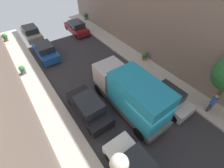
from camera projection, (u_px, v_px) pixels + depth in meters
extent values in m
plane|color=#2D2D33|center=(147.00, 127.00, 11.08)|extent=(32.00, 32.00, 0.00)
cube|color=#B7B2A8|center=(190.00, 96.00, 13.14)|extent=(2.00, 44.00, 0.15)
cylinder|color=black|center=(109.00, 157.00, 9.29)|extent=(0.22, 0.64, 0.64)
cylinder|color=black|center=(129.00, 143.00, 9.94)|extent=(0.22, 0.64, 0.64)
cube|color=black|center=(89.00, 109.00, 11.58)|extent=(1.76, 4.20, 0.76)
cube|color=#1E2328|center=(89.00, 104.00, 11.01)|extent=(1.56, 2.10, 0.64)
cylinder|color=black|center=(71.00, 102.00, 12.31)|extent=(0.22, 0.64, 0.64)
cylinder|color=black|center=(88.00, 94.00, 12.97)|extent=(0.22, 0.64, 0.64)
cylinder|color=black|center=(91.00, 131.00, 10.52)|extent=(0.22, 0.64, 0.64)
cylinder|color=black|center=(110.00, 119.00, 11.17)|extent=(0.22, 0.64, 0.64)
cube|color=#194799|center=(46.00, 52.00, 17.05)|extent=(1.76, 4.20, 0.76)
cube|color=#1E2328|center=(44.00, 47.00, 16.48)|extent=(1.56, 2.10, 0.64)
cylinder|color=black|center=(35.00, 50.00, 17.78)|extent=(0.22, 0.64, 0.64)
cylinder|color=black|center=(48.00, 46.00, 18.44)|extent=(0.22, 0.64, 0.64)
cylinder|color=black|center=(44.00, 63.00, 15.98)|extent=(0.22, 0.64, 0.64)
cylinder|color=black|center=(59.00, 58.00, 16.64)|extent=(0.22, 0.64, 0.64)
cube|color=gray|center=(32.00, 34.00, 20.11)|extent=(1.76, 4.20, 0.76)
cube|color=#1E2328|center=(30.00, 29.00, 19.54)|extent=(1.56, 2.10, 0.64)
cylinder|color=black|center=(23.00, 33.00, 20.84)|extent=(0.22, 0.64, 0.64)
cylinder|color=black|center=(35.00, 30.00, 21.50)|extent=(0.22, 0.64, 0.64)
cylinder|color=black|center=(30.00, 42.00, 19.04)|extent=(0.22, 0.64, 0.64)
cylinder|color=black|center=(42.00, 39.00, 19.70)|extent=(0.22, 0.64, 0.64)
cube|color=silver|center=(165.00, 98.00, 12.33)|extent=(1.76, 4.20, 0.76)
cube|color=#1E2328|center=(169.00, 93.00, 11.75)|extent=(1.56, 2.10, 0.64)
cylinder|color=black|center=(144.00, 93.00, 13.05)|extent=(0.22, 0.64, 0.64)
cylinder|color=black|center=(157.00, 85.00, 13.71)|extent=(0.22, 0.64, 0.64)
cylinder|color=black|center=(174.00, 118.00, 11.26)|extent=(0.22, 0.64, 0.64)
cylinder|color=black|center=(187.00, 108.00, 11.92)|extent=(0.22, 0.64, 0.64)
cube|color=maroon|center=(77.00, 29.00, 21.22)|extent=(1.76, 4.20, 0.76)
cube|color=#1E2328|center=(76.00, 24.00, 20.64)|extent=(1.56, 2.10, 0.64)
cylinder|color=black|center=(67.00, 28.00, 21.95)|extent=(0.22, 0.64, 0.64)
cylinder|color=black|center=(77.00, 25.00, 22.60)|extent=(0.22, 0.64, 0.64)
cylinder|color=black|center=(77.00, 36.00, 20.15)|extent=(0.22, 0.64, 0.64)
cylinder|color=black|center=(88.00, 33.00, 20.81)|extent=(0.22, 0.64, 0.64)
cube|color=#4C4C51|center=(128.00, 101.00, 11.86)|extent=(2.20, 6.60, 0.50)
cube|color=#B7B7BC|center=(110.00, 74.00, 12.49)|extent=(2.10, 1.80, 1.70)
cube|color=#1E8CB7|center=(139.00, 97.00, 10.27)|extent=(2.24, 4.20, 2.40)
cylinder|color=black|center=(99.00, 89.00, 13.13)|extent=(0.30, 0.96, 0.96)
cylinder|color=black|center=(117.00, 80.00, 13.96)|extent=(0.30, 0.96, 0.96)
cylinder|color=black|center=(140.00, 133.00, 10.23)|extent=(0.30, 0.96, 0.96)
cylinder|color=black|center=(160.00, 118.00, 11.06)|extent=(0.30, 0.96, 0.96)
cylinder|color=#2D334C|center=(209.00, 108.00, 11.63)|extent=(0.18, 0.18, 0.82)
cylinder|color=#2D334C|center=(210.00, 106.00, 11.73)|extent=(0.18, 0.18, 0.82)
cylinder|color=#3359B2|center=(214.00, 101.00, 11.17)|extent=(0.36, 0.36, 0.64)
sphere|color=tan|center=(217.00, 96.00, 10.85)|extent=(0.24, 0.24, 0.24)
cylinder|color=brown|center=(216.00, 98.00, 11.21)|extent=(0.25, 0.25, 2.53)
cylinder|color=slate|center=(86.00, 18.00, 24.31)|extent=(0.47, 0.47, 0.43)
sphere|color=#23602D|center=(85.00, 15.00, 23.99)|extent=(0.58, 0.58, 0.58)
cylinder|color=brown|center=(6.00, 39.00, 19.56)|extent=(0.47, 0.47, 0.35)
sphere|color=#2D7233|center=(4.00, 36.00, 19.26)|extent=(0.64, 0.64, 0.64)
cylinder|color=slate|center=(23.00, 72.00, 14.99)|extent=(0.46, 0.46, 0.38)
sphere|color=#38843D|center=(22.00, 68.00, 14.71)|extent=(0.53, 0.53, 0.53)
cylinder|color=brown|center=(144.00, 58.00, 16.68)|extent=(0.47, 0.47, 0.33)
sphere|color=#2D7233|center=(145.00, 55.00, 16.40)|extent=(0.58, 0.58, 0.58)
sphere|color=white|center=(119.00, 163.00, 3.39)|extent=(0.44, 0.44, 0.44)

